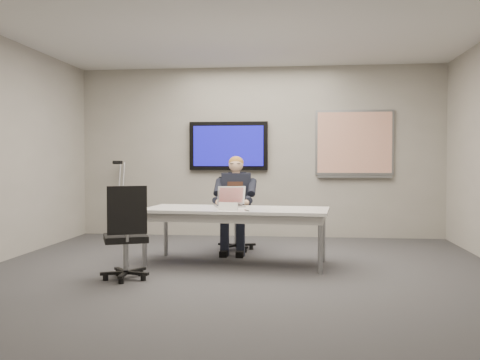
# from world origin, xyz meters

# --- Properties ---
(floor) EXTENTS (6.00, 6.00, 0.02)m
(floor) POSITION_xyz_m (0.00, 0.00, 0.00)
(floor) COLOR #343436
(floor) RESTS_ON ground
(ceiling) EXTENTS (6.00, 6.00, 0.02)m
(ceiling) POSITION_xyz_m (0.00, 0.00, 2.80)
(ceiling) COLOR silver
(ceiling) RESTS_ON wall_back
(wall_back) EXTENTS (6.00, 0.02, 2.80)m
(wall_back) POSITION_xyz_m (0.00, 3.00, 1.40)
(wall_back) COLOR gray
(wall_back) RESTS_ON ground
(wall_front) EXTENTS (6.00, 0.02, 2.80)m
(wall_front) POSITION_xyz_m (0.00, -3.00, 1.40)
(wall_front) COLOR gray
(wall_front) RESTS_ON ground
(conference_table) EXTENTS (2.27, 1.10, 0.68)m
(conference_table) POSITION_xyz_m (-0.09, 0.57, 0.60)
(conference_table) COLOR silver
(conference_table) RESTS_ON ground
(tv_display) EXTENTS (1.30, 0.09, 0.80)m
(tv_display) POSITION_xyz_m (-0.50, 2.95, 1.50)
(tv_display) COLOR black
(tv_display) RESTS_ON wall_back
(whiteboard) EXTENTS (1.25, 0.08, 1.10)m
(whiteboard) POSITION_xyz_m (1.55, 2.97, 1.53)
(whiteboard) COLOR gray
(whiteboard) RESTS_ON wall_back
(office_chair_far) EXTENTS (0.63, 0.63, 1.03)m
(office_chair_far) POSITION_xyz_m (-0.22, 1.61, 0.32)
(office_chair_far) COLOR black
(office_chair_far) RESTS_ON ground
(office_chair_near) EXTENTS (0.62, 0.62, 1.00)m
(office_chair_near) POSITION_xyz_m (-1.14, -0.43, 0.31)
(office_chair_near) COLOR black
(office_chair_near) RESTS_ON ground
(seated_person) EXTENTS (0.43, 0.73, 1.32)m
(seated_person) POSITION_xyz_m (-0.21, 1.37, 0.53)
(seated_person) COLOR #1F2434
(seated_person) RESTS_ON office_chair_far
(crutch) EXTENTS (0.39, 0.59, 1.32)m
(crutch) POSITION_xyz_m (-2.30, 2.80, 0.64)
(crutch) COLOR #B4B6BC
(crutch) RESTS_ON ground
(laptop) EXTENTS (0.41, 0.43, 0.25)m
(laptop) POSITION_xyz_m (-0.19, 0.82, 0.74)
(laptop) COLOR #ABAAAD
(laptop) RESTS_ON conference_table
(name_tent) EXTENTS (0.24, 0.10, 0.09)m
(name_tent) POSITION_xyz_m (-0.16, 0.32, 0.72)
(name_tent) COLOR white
(name_tent) RESTS_ON conference_table
(pen) EXTENTS (0.07, 0.13, 0.01)m
(pen) POSITION_xyz_m (0.07, 0.25, 0.68)
(pen) COLOR black
(pen) RESTS_ON conference_table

